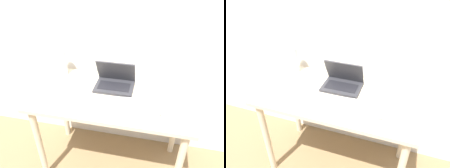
# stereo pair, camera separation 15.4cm
# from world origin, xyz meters

# --- Properties ---
(wall_back) EXTENTS (6.00, 0.05, 2.50)m
(wall_back) POSITION_xyz_m (0.00, 0.66, 1.25)
(wall_back) COLOR silver
(wall_back) RESTS_ON ground_plane
(desk) EXTENTS (1.16, 0.60, 0.76)m
(desk) POSITION_xyz_m (0.00, 0.30, 0.65)
(desk) COLOR beige
(desk) RESTS_ON ground_plane
(laptop) EXTENTS (0.29, 0.21, 0.21)m
(laptop) POSITION_xyz_m (-0.00, 0.41, 0.81)
(laptop) COLOR #333338
(laptop) RESTS_ON desk
(keyboard) EXTENTS (0.48, 0.18, 0.02)m
(keyboard) POSITION_xyz_m (0.01, 0.19, 0.77)
(keyboard) COLOR white
(keyboard) RESTS_ON desk
(mouse) EXTENTS (0.06, 0.10, 0.03)m
(mouse) POSITION_xyz_m (0.34, 0.17, 0.78)
(mouse) COLOR white
(mouse) RESTS_ON desk
(vase) EXTENTS (0.10, 0.10, 0.32)m
(vase) POSITION_xyz_m (-0.47, 0.50, 0.92)
(vase) COLOR silver
(vase) RESTS_ON desk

